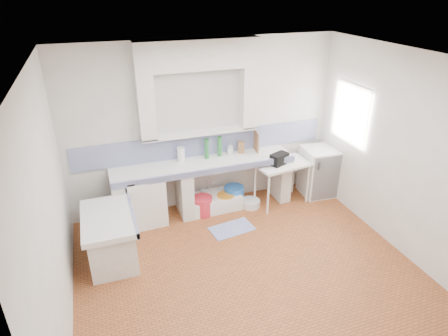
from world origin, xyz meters
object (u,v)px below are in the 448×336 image
object	(u,v)px
sink	(213,202)
side_table	(282,183)
fridge	(318,171)
stove	(145,199)

from	to	relation	value
sink	side_table	bearing A→B (deg)	-11.55
fridge	sink	bearing A→B (deg)	-179.63
side_table	fridge	bearing A→B (deg)	-2.26
sink	fridge	xyz separation A→B (m)	(1.97, -0.13, 0.33)
fridge	stove	bearing A→B (deg)	-178.03
sink	fridge	size ratio (longest dim) A/B	1.05
stove	sink	distance (m)	1.18
fridge	side_table	bearing A→B (deg)	-169.89
stove	side_table	size ratio (longest dim) A/B	0.89
sink	fridge	world-z (taller)	fridge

